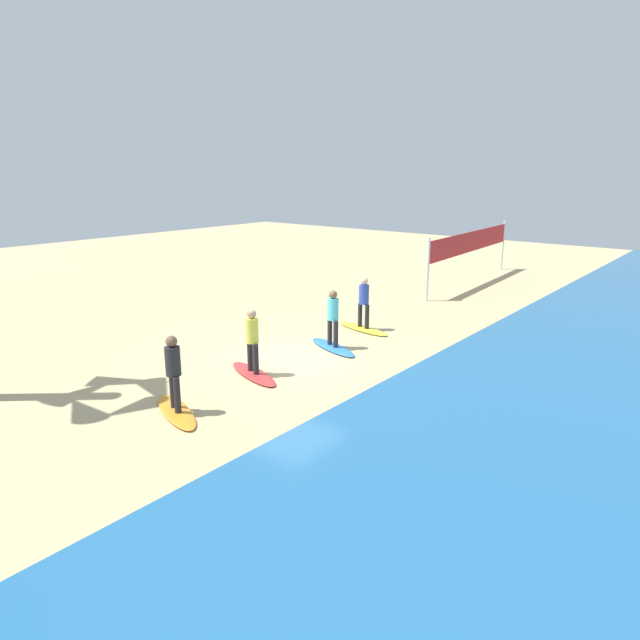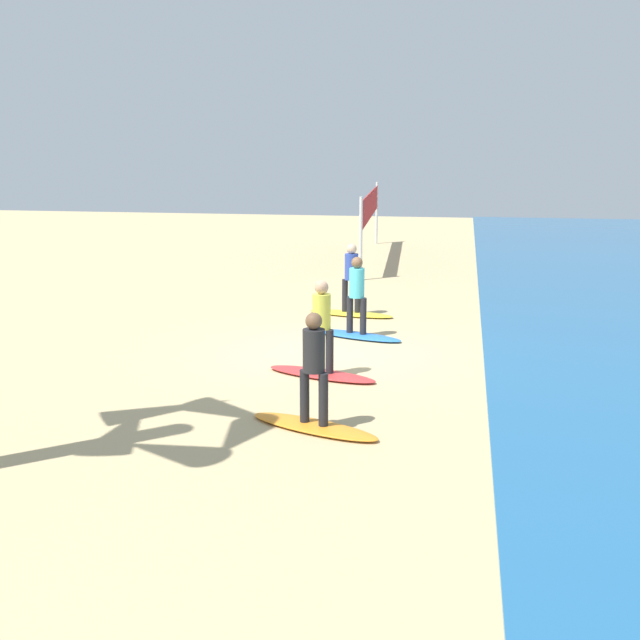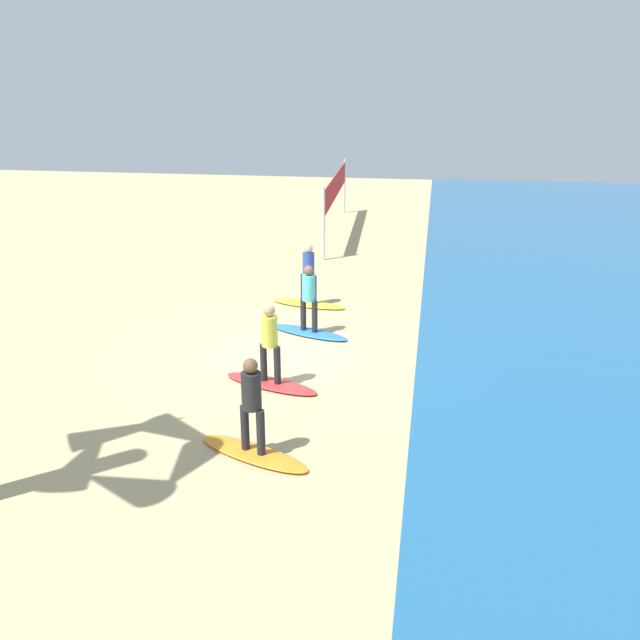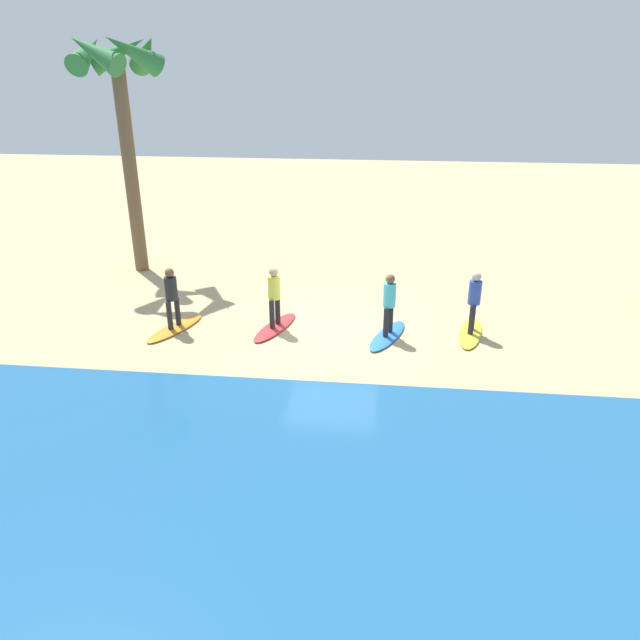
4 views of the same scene
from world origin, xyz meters
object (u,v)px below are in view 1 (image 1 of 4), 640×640
object	(u,v)px
surfer_blue	(333,314)
surfboard_red	(253,374)
surfer_yellow	(364,299)
surfer_orange	(173,368)
surfboard_orange	(176,412)
surfer_red	(252,336)
volleyball_net	(471,244)
surfboard_yellow	(363,329)
surfboard_blue	(333,347)

from	to	relation	value
surfer_blue	surfboard_red	bearing A→B (deg)	-4.15
surfer_yellow	surfer_orange	distance (m)	7.85
surfboard_orange	surfer_yellow	bearing A→B (deg)	115.90
surfboard_orange	surfer_orange	xyz separation A→B (m)	(-0.00, 0.00, 0.99)
surfer_blue	surfboard_orange	size ratio (longest dim) A/B	0.78
surfer_red	volleyball_net	xyz separation A→B (m)	(-14.70, -0.88, 0.75)
surfboard_yellow	surfboard_red	distance (m)	5.18
surfer_red	surfboard_yellow	bearing A→B (deg)	-177.78
surfer_yellow	surfboard_orange	bearing A→B (deg)	4.10
surfboard_yellow	surfer_blue	bearing A→B (deg)	-67.65
surfboard_yellow	volleyball_net	world-z (taller)	volleyball_net
surfer_blue	surfboard_red	size ratio (longest dim) A/B	0.78
surfboard_yellow	surfboard_red	size ratio (longest dim) A/B	1.00
surfer_red	surfer_orange	bearing A→B (deg)	7.73
surfboard_blue	surfer_blue	xyz separation A→B (m)	(0.00, 0.00, 0.99)
surfboard_yellow	surfer_yellow	bearing A→B (deg)	11.45
surfer_yellow	surfer_orange	xyz separation A→B (m)	(7.83, 0.56, 0.00)
surfer_red	volleyball_net	bearing A→B (deg)	-176.57
surfer_yellow	surfer_blue	world-z (taller)	same
surfboard_red	volleyball_net	bearing A→B (deg)	111.39
surfer_orange	surfboard_red	bearing A→B (deg)	-172.27
surfboard_red	surfboard_orange	xyz separation A→B (m)	(2.66, 0.36, 0.00)
surfboard_orange	surfer_blue	bearing A→B (deg)	113.25
surfboard_yellow	surfer_yellow	xyz separation A→B (m)	(0.00, 0.00, 0.99)
surfboard_yellow	surfboard_blue	size ratio (longest dim) A/B	1.00
surfer_yellow	surfer_orange	size ratio (longest dim) A/B	1.00
surfboard_yellow	surfer_red	size ratio (longest dim) A/B	1.28
surfer_red	surfer_blue	bearing A→B (deg)	175.85
surfboard_yellow	surfer_orange	size ratio (longest dim) A/B	1.28
surfboard_red	volleyball_net	xyz separation A→B (m)	(-14.70, -0.88, 1.74)
surfer_orange	volleyball_net	bearing A→B (deg)	-175.91
surfer_orange	surfer_red	bearing A→B (deg)	-172.27
surfer_red	surfboard_orange	distance (m)	2.86
surfboard_yellow	surfer_red	world-z (taller)	surfer_red
surfboard_orange	surfer_red	bearing A→B (deg)	119.54
surfer_blue	surfer_red	distance (m)	3.01
surfboard_yellow	surfer_yellow	world-z (taller)	surfer_yellow
surfboard_red	surfer_blue	bearing A→B (deg)	103.81
surfer_yellow	surfer_blue	bearing A→B (deg)	10.90
surfboard_blue	surfboard_orange	distance (m)	5.66
surfboard_red	surfer_red	size ratio (longest dim) A/B	1.28
surfboard_blue	surfboard_red	distance (m)	3.01
surfer_blue	surfboard_orange	distance (m)	5.75
surfer_red	surfer_orange	world-z (taller)	same
surfer_blue	surfer_red	size ratio (longest dim) A/B	1.00
surfer_red	surfboard_orange	bearing A→B (deg)	7.73
surfer_yellow	surfer_red	world-z (taller)	same
surfer_yellow	surfer_blue	size ratio (longest dim) A/B	1.00
surfboard_orange	surfboard_blue	bearing A→B (deg)	113.25
surfboard_blue	surfer_red	world-z (taller)	surfer_red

